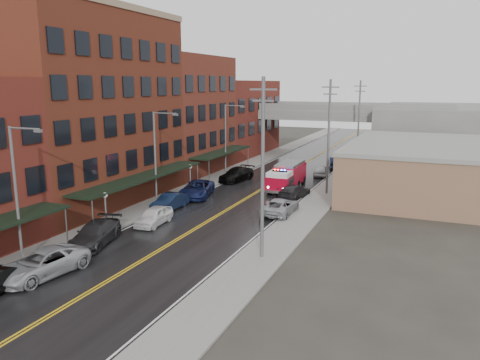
% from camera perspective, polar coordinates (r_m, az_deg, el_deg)
% --- Properties ---
extents(road, '(11.00, 160.00, 0.02)m').
position_cam_1_polar(road, '(47.80, 0.72, -2.30)').
color(road, black).
rests_on(road, ground).
extents(sidewalk_left, '(3.00, 160.00, 0.15)m').
position_cam_1_polar(sidewalk_left, '(50.89, -6.93, -1.44)').
color(sidewalk_left, slate).
rests_on(sidewalk_left, ground).
extents(sidewalk_right, '(3.00, 160.00, 0.15)m').
position_cam_1_polar(sidewalk_right, '(45.65, 9.26, -3.04)').
color(sidewalk_right, slate).
rests_on(sidewalk_right, ground).
extents(curb_left, '(0.30, 160.00, 0.15)m').
position_cam_1_polar(curb_left, '(50.11, -5.29, -1.61)').
color(curb_left, gray).
rests_on(curb_left, ground).
extents(curb_right, '(0.30, 160.00, 0.15)m').
position_cam_1_polar(curb_right, '(46.04, 7.26, -2.85)').
color(curb_right, gray).
rests_on(curb_right, ground).
extents(brick_building_b, '(9.00, 20.00, 18.00)m').
position_cam_1_polar(brick_building_b, '(47.35, -17.85, 8.03)').
color(brick_building_b, '#572217').
rests_on(brick_building_b, ground).
extents(brick_building_c, '(9.00, 15.00, 15.00)m').
position_cam_1_polar(brick_building_c, '(61.80, -7.16, 7.83)').
color(brick_building_c, maroon).
rests_on(brick_building_c, ground).
extents(brick_building_far, '(9.00, 20.00, 12.00)m').
position_cam_1_polar(brick_building_far, '(77.55, -0.66, 7.58)').
color(brick_building_far, maroon).
rests_on(brick_building_far, ground).
extents(tan_building, '(14.00, 22.00, 5.00)m').
position_cam_1_polar(tan_building, '(53.82, 20.93, 1.22)').
color(tan_building, '#8F684D').
rests_on(tan_building, ground).
extents(right_far_block, '(18.00, 30.00, 8.00)m').
position_cam_1_polar(right_far_block, '(83.38, 23.15, 5.55)').
color(right_far_block, slate).
rests_on(right_far_block, ground).
extents(awning_1, '(2.60, 18.00, 3.09)m').
position_cam_1_polar(awning_1, '(44.58, -11.66, 0.36)').
color(awning_1, black).
rests_on(awning_1, ground).
extents(awning_2, '(2.60, 13.00, 3.09)m').
position_cam_1_polar(awning_2, '(59.62, -2.18, 3.41)').
color(awning_2, black).
rests_on(awning_2, ground).
extents(globe_lamp_1, '(0.44, 0.44, 3.12)m').
position_cam_1_polar(globe_lamp_1, '(38.61, -16.11, -2.64)').
color(globe_lamp_1, '#59595B').
rests_on(globe_lamp_1, ground).
extents(globe_lamp_2, '(0.44, 0.44, 3.12)m').
position_cam_1_polar(globe_lamp_2, '(50.00, -6.09, 0.96)').
color(globe_lamp_2, '#59595B').
rests_on(globe_lamp_2, ground).
extents(street_lamp_0, '(2.64, 0.22, 9.00)m').
position_cam_1_polar(street_lamp_0, '(32.44, -25.41, -0.80)').
color(street_lamp_0, '#59595B').
rests_on(street_lamp_0, ground).
extents(street_lamp_1, '(2.64, 0.22, 9.00)m').
position_cam_1_polar(street_lamp_1, '(44.51, -10.05, 3.27)').
color(street_lamp_1, '#59595B').
rests_on(street_lamp_1, ground).
extents(street_lamp_2, '(2.64, 0.22, 9.00)m').
position_cam_1_polar(street_lamp_2, '(58.50, -1.57, 5.43)').
color(street_lamp_2, '#59595B').
rests_on(street_lamp_2, ground).
extents(utility_pole_0, '(1.80, 0.24, 12.00)m').
position_cam_1_polar(utility_pole_0, '(30.26, 2.78, 1.67)').
color(utility_pole_0, '#59595B').
rests_on(utility_pole_0, ground).
extents(utility_pole_1, '(1.80, 0.24, 12.00)m').
position_cam_1_polar(utility_pole_1, '(49.37, 10.75, 5.37)').
color(utility_pole_1, '#59595B').
rests_on(utility_pole_1, ground).
extents(utility_pole_2, '(1.80, 0.24, 12.00)m').
position_cam_1_polar(utility_pole_2, '(68.98, 14.27, 6.96)').
color(utility_pole_2, '#59595B').
rests_on(utility_pole_2, ground).
extents(overpass, '(40.00, 10.00, 7.50)m').
position_cam_1_polar(overpass, '(77.21, 9.72, 7.38)').
color(overpass, slate).
rests_on(overpass, ground).
extents(fire_truck, '(3.17, 7.81, 2.84)m').
position_cam_1_polar(fire_truck, '(52.03, 5.70, 0.53)').
color(fire_truck, '#A40720').
rests_on(fire_truck, ground).
extents(parked_car_left_2, '(3.49, 6.18, 1.63)m').
position_cam_1_polar(parked_car_left_2, '(31.31, -23.01, -9.36)').
color(parked_car_left_2, '#9FA2A6').
rests_on(parked_car_left_2, ground).
extents(parked_car_left_3, '(3.61, 5.98, 1.62)m').
position_cam_1_polar(parked_car_left_3, '(35.94, -17.19, -6.26)').
color(parked_car_left_3, black).
rests_on(parked_car_left_3, ground).
extents(parked_car_left_4, '(2.05, 4.50, 1.50)m').
position_cam_1_polar(parked_car_left_4, '(39.67, -10.46, -4.33)').
color(parked_car_left_4, white).
rests_on(parked_car_left_4, ground).
extents(parked_car_left_5, '(1.76, 4.63, 1.51)m').
position_cam_1_polar(parked_car_left_5, '(44.07, -8.56, -2.64)').
color(parked_car_left_5, black).
rests_on(parked_car_left_5, ground).
extents(parked_car_left_6, '(4.19, 6.53, 1.68)m').
position_cam_1_polar(parked_car_left_6, '(48.61, -5.29, -1.11)').
color(parked_car_left_6, '#131C48').
rests_on(parked_car_left_6, ground).
extents(parked_car_left_7, '(3.15, 5.87, 1.62)m').
position_cam_1_polar(parked_car_left_7, '(56.36, -0.43, 0.69)').
color(parked_car_left_7, black).
rests_on(parked_car_left_7, ground).
extents(parked_car_right_0, '(2.44, 5.28, 1.47)m').
position_cam_1_polar(parked_car_right_0, '(42.21, 4.93, -3.22)').
color(parked_car_right_0, '#93959A').
rests_on(parked_car_right_0, ground).
extents(parked_car_right_1, '(2.72, 5.02, 1.38)m').
position_cam_1_polar(parked_car_right_1, '(48.46, 6.65, -1.36)').
color(parked_car_right_1, '#262528').
rests_on(parked_car_right_1, ground).
extents(parked_car_right_2, '(2.17, 4.31, 1.41)m').
position_cam_1_polar(parked_car_right_2, '(60.23, 9.86, 1.13)').
color(parked_car_right_2, '#B2B2B2').
rests_on(parked_car_right_2, ground).
extents(parked_car_right_3, '(2.87, 5.16, 1.61)m').
position_cam_1_polar(parked_car_right_3, '(65.98, 11.60, 2.07)').
color(parked_car_right_3, black).
rests_on(parked_car_right_3, ground).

